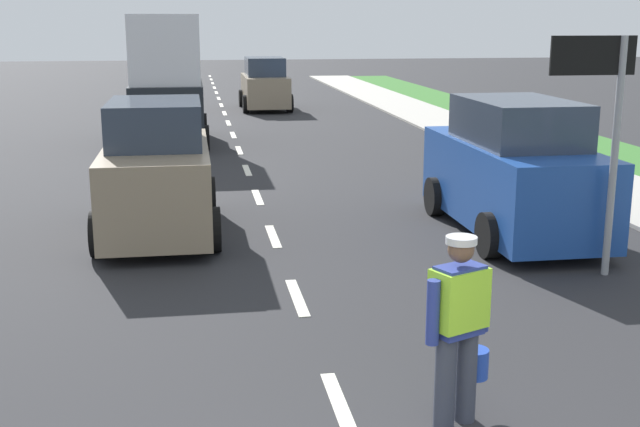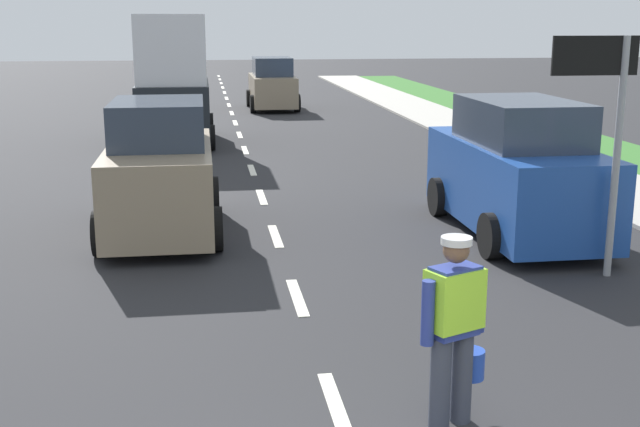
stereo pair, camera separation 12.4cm
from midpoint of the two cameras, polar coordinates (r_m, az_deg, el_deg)
name	(u,v)px [view 1 (the left image)]	position (r m, az deg, el deg)	size (l,w,h in m)	color
ground_plane	(233,134)	(25.18, -6.28, 5.56)	(96.00, 96.00, 0.00)	#28282B
lane_center_line	(226,118)	(29.34, -6.69, 6.66)	(0.14, 46.40, 0.01)	silver
road_worker	(459,321)	(6.98, 9.23, -7.43)	(0.67, 0.56, 1.67)	#383D4C
lane_direction_sign	(602,98)	(11.27, 18.81, 7.66)	(1.16, 0.11, 3.20)	gray
delivery_truck	(167,87)	(23.07, -10.80, 8.72)	(2.16, 4.60, 3.54)	black
car_oncoming_lead	(157,173)	(13.37, -11.57, 2.79)	(1.89, 3.92, 2.15)	gray
car_parked_curbside	(513,172)	(13.48, 13.08, 2.88)	(1.94, 4.39, 2.18)	#1E4799
car_outgoing_far	(265,85)	(32.01, -3.99, 8.93)	(1.87, 3.84, 2.00)	gray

